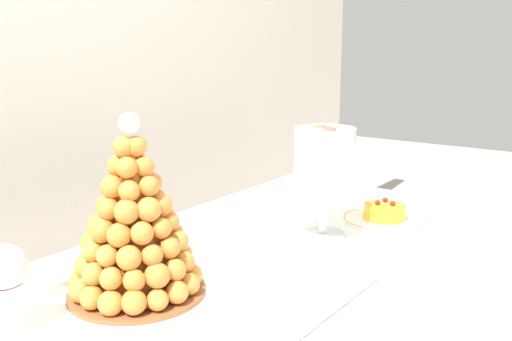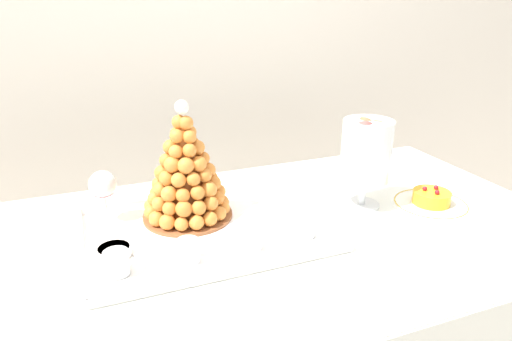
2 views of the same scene
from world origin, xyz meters
name	(u,v)px [view 1 (image 1 of 2)]	position (x,y,z in m)	size (l,w,h in m)	color
buffet_table	(251,327)	(0.00, 0.00, 0.67)	(1.69, 0.91, 0.75)	brown
serving_tray	(187,304)	(-0.13, 0.04, 0.75)	(0.61, 0.45, 0.02)	white
croquembouche	(134,226)	(-0.15, 0.14, 0.88)	(0.24, 0.24, 0.33)	brown
dessert_cup_mid_left	(216,328)	(-0.21, -0.09, 0.78)	(0.05, 0.05, 0.06)	silver
dessert_cup_centre	(271,295)	(-0.06, -0.08, 0.78)	(0.06, 0.06, 0.05)	silver
dessert_cup_mid_right	(311,264)	(0.10, -0.07, 0.78)	(0.06, 0.06, 0.05)	silver
macaron_goblet	(325,167)	(0.34, 0.04, 0.91)	(0.14, 0.14, 0.27)	white
fruit_tart_plate	(384,215)	(0.53, -0.03, 0.76)	(0.22, 0.22, 0.06)	white
wine_glass	(4,271)	(-0.36, 0.20, 0.85)	(0.07, 0.07, 0.15)	silver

